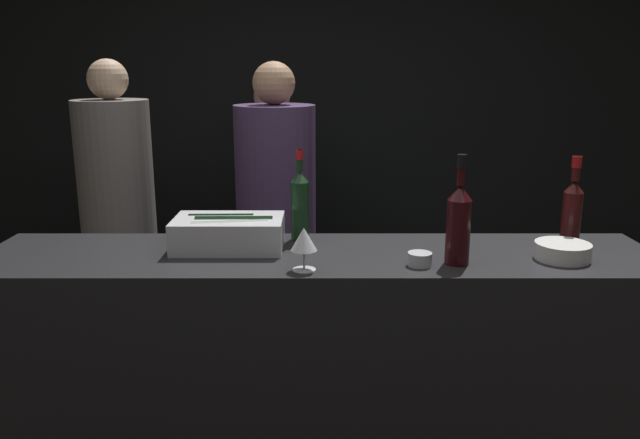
% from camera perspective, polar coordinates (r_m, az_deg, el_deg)
% --- Properties ---
extents(wall_back_chalkboard, '(6.40, 0.06, 2.80)m').
position_cam_1_polar(wall_back_chalkboard, '(4.38, 0.03, 9.61)').
color(wall_back_chalkboard, black).
rests_on(wall_back_chalkboard, ground_plane).
extents(bar_counter, '(2.46, 0.55, 1.06)m').
position_cam_1_polar(bar_counter, '(2.48, -0.00, -14.93)').
color(bar_counter, black).
rests_on(bar_counter, ground_plane).
extents(ice_bin_with_bottles, '(0.40, 0.25, 0.12)m').
position_cam_1_polar(ice_bin_with_bottles, '(2.34, -8.33, -1.08)').
color(ice_bin_with_bottles, silver).
rests_on(ice_bin_with_bottles, bar_counter).
extents(bowl_white, '(0.19, 0.19, 0.06)m').
position_cam_1_polar(bowl_white, '(2.36, 21.30, -2.67)').
color(bowl_white, white).
rests_on(bowl_white, bar_counter).
extents(wine_glass, '(0.09, 0.09, 0.15)m').
position_cam_1_polar(wine_glass, '(2.06, -1.49, -1.93)').
color(wine_glass, silver).
rests_on(wine_glass, bar_counter).
extents(candle_votive, '(0.08, 0.08, 0.05)m').
position_cam_1_polar(candle_votive, '(2.16, 9.11, -3.59)').
color(candle_votive, silver).
rests_on(candle_votive, bar_counter).
extents(red_wine_bottle_burgundy, '(0.07, 0.07, 0.36)m').
position_cam_1_polar(red_wine_bottle_burgundy, '(2.41, -1.85, 1.49)').
color(red_wine_bottle_burgundy, '#143319').
rests_on(red_wine_bottle_burgundy, bar_counter).
extents(red_wine_bottle_tall, '(0.07, 0.07, 0.34)m').
position_cam_1_polar(red_wine_bottle_tall, '(2.55, 22.08, 0.98)').
color(red_wine_bottle_tall, '#380F0F').
rests_on(red_wine_bottle_tall, bar_counter).
extents(red_wine_bottle_black_foil, '(0.08, 0.08, 0.38)m').
position_cam_1_polar(red_wine_bottle_black_foil, '(2.17, 12.56, -0.18)').
color(red_wine_bottle_black_foil, black).
rests_on(red_wine_bottle_black_foil, bar_counter).
extents(person_in_hoodie, '(0.40, 0.40, 1.76)m').
position_cam_1_polar(person_in_hoodie, '(3.58, -17.97, 1.11)').
color(person_in_hoodie, black).
rests_on(person_in_hoodie, ground_plane).
extents(person_blond_tee, '(0.41, 0.41, 1.75)m').
position_cam_1_polar(person_blond_tee, '(3.21, -4.02, 0.17)').
color(person_blond_tee, black).
rests_on(person_blond_tee, ground_plane).
extents(person_grey_polo, '(0.39, 0.39, 1.66)m').
position_cam_1_polar(person_grey_polo, '(3.72, -4.22, 1.29)').
color(person_grey_polo, black).
rests_on(person_grey_polo, ground_plane).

